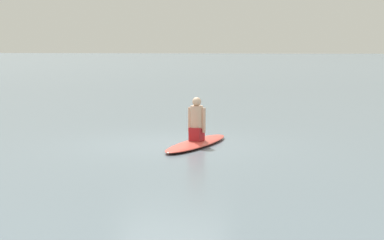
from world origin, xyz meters
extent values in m
plane|color=slate|center=(0.00, 0.00, 0.00)|extent=(400.00, 400.00, 0.00)
ellipsoid|color=#D84C3F|center=(0.59, 0.04, 0.06)|extent=(1.40, 3.07, 0.12)
cube|color=#A51E23|center=(0.59, 0.04, 0.27)|extent=(0.34, 0.38, 0.31)
cylinder|color=#D6AD8E|center=(0.59, 0.04, 0.66)|extent=(0.35, 0.35, 0.51)
sphere|color=#D6AD8E|center=(0.59, 0.04, 1.01)|extent=(0.21, 0.21, 0.21)
cylinder|color=#D6AD8E|center=(0.42, 0.08, 0.59)|extent=(0.10, 0.10, 0.57)
cylinder|color=#D6AD8E|center=(0.76, 0.00, 0.59)|extent=(0.10, 0.10, 0.57)
camera|label=1|loc=(2.95, -14.13, 2.26)|focal=59.30mm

